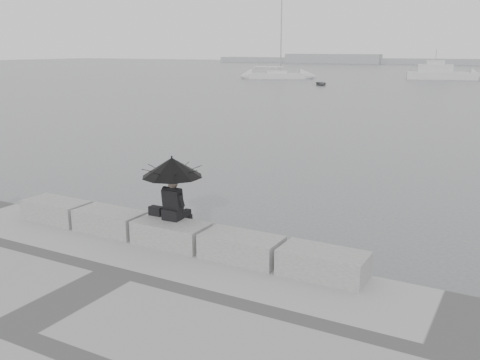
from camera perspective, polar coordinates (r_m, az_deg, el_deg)
The scene contains 12 objects.
ground at distance 12.09m, azimuth -5.97°, elevation -8.42°, with size 360.00×360.00×0.00m, color #4A4D4F.
stone_block_far_left at distance 13.68m, azimuth -18.95°, elevation -3.11°, with size 1.60×0.80×0.50m, color slate.
stone_block_left at distance 12.51m, azimuth -13.67°, elevation -4.31°, with size 1.60×0.80×0.50m, color slate.
stone_block_centre at distance 11.48m, azimuth -7.34°, elevation -5.68°, with size 1.60×0.80×0.50m, color slate.
stone_block_right at distance 10.62m, azimuth 0.16°, elevation -7.22°, with size 1.60×0.80×0.50m, color slate.
stone_block_far_right at distance 9.97m, azimuth 8.86°, elevation -8.83°, with size 1.60×0.80×0.50m, color slate.
seated_person at distance 11.32m, azimuth -7.27°, elevation 0.77°, with size 1.30×1.30×1.39m.
bag at distance 11.89m, azimuth -8.93°, elevation -3.27°, with size 0.31×0.18×0.20m, color black.
distant_landmass at distance 164.34m, azimuth 24.27°, elevation 11.42°, with size 180.00×8.00×2.80m.
sailboat_left at distance 83.90m, azimuth 3.96°, elevation 11.09°, with size 8.78×6.12×12.90m.
motor_cruiser at distance 86.68m, azimuth 20.70°, elevation 10.59°, with size 10.33×5.18×4.50m.
dinghy at distance 69.33m, azimuth 8.63°, elevation 10.15°, with size 2.76×1.17×0.47m, color gray.
Camera 1 is at (6.46, -9.14, 4.57)m, focal length 40.00 mm.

